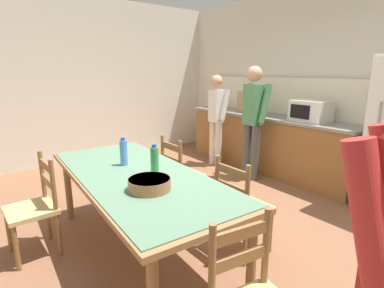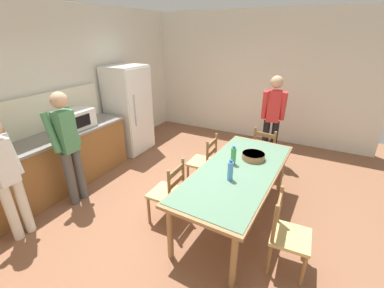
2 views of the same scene
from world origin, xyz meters
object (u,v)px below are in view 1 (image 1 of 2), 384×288
Objects in this scene: chair_side_far_left at (181,175)px; chair_side_far_right at (241,207)px; microwave at (311,111)px; serving_bowl at (149,183)px; dining_table at (137,181)px; chair_side_near_left at (35,208)px; bottle_off_centre at (155,161)px; bottle_near_centre at (124,152)px; person_at_counter at (253,117)px; person_at_sink at (216,116)px; paper_bag at (245,102)px.

chair_side_far_left and chair_side_far_right have the same top height.
microwave is 0.55× the size of chair_side_far_left.
dining_table is at bearing 167.26° from serving_bowl.
chair_side_far_right is (1.10, 1.50, 0.00)m from chair_side_near_left.
bottle_off_centre reaches higher than serving_bowl.
bottle_near_centre is at bearing 177.50° from dining_table.
person_at_counter is at bearing 111.60° from bottle_off_centre.
chair_side_far_left is at bearing -99.86° from microwave.
person_at_sink is (-1.31, 2.31, -0.01)m from bottle_near_centre.
serving_bowl is (0.52, -2.91, -0.26)m from microwave.
bottle_near_centre is (-0.16, -2.81, -0.19)m from microwave.
bottle_off_centre is (0.24, -2.70, -0.19)m from microwave.
chair_side_far_left is at bearing -3.45° from chair_side_far_right.
chair_side_far_right is at bearing -140.13° from person_at_counter.
bottle_near_centre is at bearing -150.41° from person_at_sink.
bottle_off_centre is (1.52, -2.70, -0.22)m from paper_bag.
bottle_near_centre is at bearing 40.53° from chair_side_far_right.
paper_bag is at bearing -66.21° from chair_side_far_left.
microwave is 0.32× the size of person_at_sink.
chair_side_far_left and chair_side_near_left have the same top height.
person_at_sink reaches higher than bottle_off_centre.
dining_table is 0.26m from bottle_off_centre.
microwave is at bearing 86.74° from bottle_near_centre.
person_at_counter is at bearing 107.97° from dining_table.
chair_side_far_right reaches higher than dining_table.
person_at_sink reaches higher than chair_side_far_right.
bottle_off_centre reaches higher than chair_side_near_left.
paper_bag is 2.32m from chair_side_far_left.
microwave is 1.39× the size of paper_bag.
paper_bag is 0.40× the size of chair_side_far_right.
chair_side_near_left reaches higher than serving_bowl.
bottle_off_centre reaches higher than chair_side_far_left.
serving_bowl is at bearing -154.46° from person_at_counter.
person_at_counter is (-0.27, 1.51, 0.52)m from chair_side_far_left.
person_at_counter is at bearing 101.39° from bottle_near_centre.
microwave is 1.56m from person_at_sink.
bottle_off_centre is 1.01m from chair_side_far_left.
chair_side_near_left is at bearing -127.75° from bottle_off_centre.
paper_bag is 0.23× the size of person_at_sink.
person_at_counter is (-0.46, 2.29, 0.07)m from bottle_near_centre.
bottle_near_centre and bottle_off_centre have the same top height.
chair_side_far_left is 0.53× the size of person_at_counter.
bottle_off_centre is 0.16× the size of person_at_counter.
dining_table is at bearing 50.90° from chair_side_near_left.
person_at_sink is at bearing 129.57° from serving_bowl.
chair_side_near_left is (-0.07, -1.55, 0.00)m from chair_side_far_left.
person_at_counter is at bearing 90.85° from chair_side_near_left.
paper_bag is 0.40× the size of chair_side_far_left.
chair_side_far_left is at bearing -169.88° from person_at_counter.
chair_side_far_left is (-0.87, 0.88, -0.38)m from serving_bowl.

